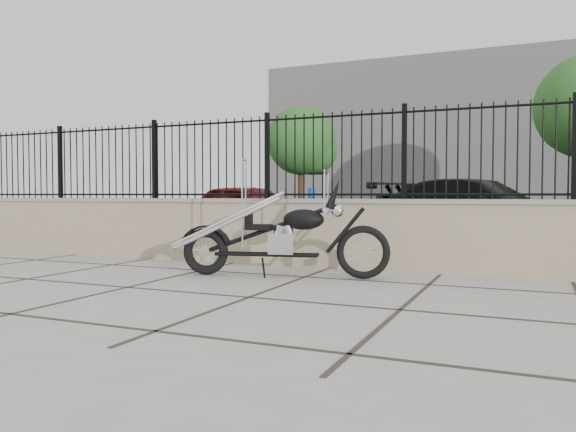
% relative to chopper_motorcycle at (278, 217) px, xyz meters
% --- Properties ---
extents(ground_plane, '(90.00, 90.00, 0.00)m').
position_rel_chopper_motorcycle_xyz_m(ground_plane, '(0.31, -1.38, -0.74)').
color(ground_plane, '#99968E').
rests_on(ground_plane, ground).
extents(parking_lot, '(30.00, 30.00, 0.00)m').
position_rel_chopper_motorcycle_xyz_m(parking_lot, '(0.31, 11.12, -0.74)').
color(parking_lot, black).
rests_on(parking_lot, ground).
extents(retaining_wall, '(14.00, 0.36, 0.96)m').
position_rel_chopper_motorcycle_xyz_m(retaining_wall, '(0.31, 1.12, -0.26)').
color(retaining_wall, gray).
rests_on(retaining_wall, ground_plane).
extents(iron_fence, '(14.00, 0.08, 1.20)m').
position_rel_chopper_motorcycle_xyz_m(iron_fence, '(0.31, 1.12, 0.82)').
color(iron_fence, black).
rests_on(iron_fence, retaining_wall).
extents(background_building, '(22.00, 6.00, 8.00)m').
position_rel_chopper_motorcycle_xyz_m(background_building, '(0.31, 25.12, 3.26)').
color(background_building, beige).
rests_on(background_building, ground_plane).
extents(chopper_motorcycle, '(2.51, 0.95, 1.49)m').
position_rel_chopper_motorcycle_xyz_m(chopper_motorcycle, '(0.00, 0.00, 0.00)').
color(chopper_motorcycle, black).
rests_on(chopper_motorcycle, ground_plane).
extents(car_red, '(4.08, 2.61, 1.29)m').
position_rel_chopper_motorcycle_xyz_m(car_red, '(-3.43, 5.80, -0.10)').
color(car_red, '#510B0E').
rests_on(car_red, parking_lot).
extents(car_black, '(5.07, 3.48, 1.36)m').
position_rel_chopper_motorcycle_xyz_m(car_black, '(1.82, 6.19, -0.06)').
color(car_black, black).
rests_on(car_black, parking_lot).
extents(bollard_a, '(0.16, 0.16, 1.14)m').
position_rel_chopper_motorcycle_xyz_m(bollard_a, '(-1.05, 3.84, -0.17)').
color(bollard_a, '#0B2AAE').
rests_on(bollard_a, ground_plane).
extents(bollard_b, '(0.14, 0.14, 0.93)m').
position_rel_chopper_motorcycle_xyz_m(bollard_b, '(2.99, 3.52, -0.28)').
color(bollard_b, '#0E36D6').
rests_on(bollard_b, ground_plane).
extents(tree_left, '(2.88, 2.88, 4.87)m').
position_rel_chopper_motorcycle_xyz_m(tree_left, '(-6.04, 15.57, 2.66)').
color(tree_left, '#382619').
rests_on(tree_left, ground_plane).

